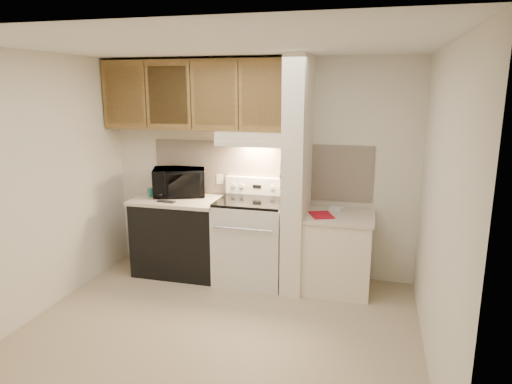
% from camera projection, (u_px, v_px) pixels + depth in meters
% --- Properties ---
extents(floor, '(3.60, 3.60, 0.00)m').
position_uv_depth(floor, '(219.00, 329.00, 4.19)').
color(floor, tan).
rests_on(floor, ground).
extents(ceiling, '(3.60, 3.60, 0.00)m').
position_uv_depth(ceiling, '(213.00, 45.00, 3.63)').
color(ceiling, white).
rests_on(ceiling, wall_back).
extents(wall_back, '(3.60, 2.50, 0.02)m').
position_uv_depth(wall_back, '(259.00, 168.00, 5.32)').
color(wall_back, silver).
rests_on(wall_back, floor).
extents(wall_left, '(0.02, 3.00, 2.50)m').
position_uv_depth(wall_left, '(38.00, 186.00, 4.36)').
color(wall_left, silver).
rests_on(wall_left, floor).
extents(wall_right, '(0.02, 3.00, 2.50)m').
position_uv_depth(wall_right, '(439.00, 212.00, 3.46)').
color(wall_right, silver).
rests_on(wall_right, floor).
extents(backsplash, '(2.60, 0.02, 0.63)m').
position_uv_depth(backsplash, '(259.00, 170.00, 5.31)').
color(backsplash, '#FEE3CA').
rests_on(backsplash, wall_back).
extents(range_body, '(0.76, 0.65, 0.92)m').
position_uv_depth(range_body, '(252.00, 242.00, 5.18)').
color(range_body, silver).
rests_on(range_body, floor).
extents(oven_window, '(0.50, 0.01, 0.30)m').
position_uv_depth(oven_window, '(244.00, 248.00, 4.87)').
color(oven_window, black).
rests_on(oven_window, range_body).
extents(oven_handle, '(0.65, 0.02, 0.02)m').
position_uv_depth(oven_handle, '(243.00, 229.00, 4.78)').
color(oven_handle, silver).
rests_on(oven_handle, range_body).
extents(cooktop, '(0.74, 0.64, 0.03)m').
position_uv_depth(cooktop, '(251.00, 201.00, 5.07)').
color(cooktop, black).
rests_on(cooktop, range_body).
extents(range_backguard, '(0.76, 0.08, 0.20)m').
position_uv_depth(range_backguard, '(258.00, 186.00, 5.31)').
color(range_backguard, silver).
rests_on(range_backguard, range_body).
extents(range_display, '(0.10, 0.01, 0.04)m').
position_uv_depth(range_display, '(257.00, 187.00, 5.27)').
color(range_display, black).
rests_on(range_display, range_backguard).
extents(range_knob_left_outer, '(0.05, 0.02, 0.05)m').
position_uv_depth(range_knob_left_outer, '(234.00, 185.00, 5.34)').
color(range_knob_left_outer, silver).
rests_on(range_knob_left_outer, range_backguard).
extents(range_knob_left_inner, '(0.05, 0.02, 0.05)m').
position_uv_depth(range_knob_left_inner, '(242.00, 186.00, 5.31)').
color(range_knob_left_inner, silver).
rests_on(range_knob_left_inner, range_backguard).
extents(range_knob_right_inner, '(0.05, 0.02, 0.05)m').
position_uv_depth(range_knob_right_inner, '(272.00, 188.00, 5.22)').
color(range_knob_right_inner, silver).
rests_on(range_knob_right_inner, range_backguard).
extents(range_knob_right_outer, '(0.05, 0.02, 0.05)m').
position_uv_depth(range_knob_right_outer, '(281.00, 188.00, 5.20)').
color(range_knob_right_outer, silver).
rests_on(range_knob_right_outer, range_backguard).
extents(dishwasher_front, '(1.00, 0.63, 0.87)m').
position_uv_depth(dishwasher_front, '(180.00, 237.00, 5.41)').
color(dishwasher_front, black).
rests_on(dishwasher_front, floor).
extents(left_countertop, '(1.04, 0.67, 0.04)m').
position_uv_depth(left_countertop, '(179.00, 200.00, 5.31)').
color(left_countertop, beige).
rests_on(left_countertop, dishwasher_front).
extents(spoon_rest, '(0.22, 0.09, 0.01)m').
position_uv_depth(spoon_rest, '(166.00, 202.00, 5.13)').
color(spoon_rest, black).
rests_on(spoon_rest, left_countertop).
extents(teal_jar, '(0.10, 0.10, 0.10)m').
position_uv_depth(teal_jar, '(152.00, 192.00, 5.38)').
color(teal_jar, '#1F6A67').
rests_on(teal_jar, left_countertop).
extents(outlet, '(0.08, 0.01, 0.12)m').
position_uv_depth(outlet, '(220.00, 179.00, 5.45)').
color(outlet, '#F5E7CC').
rests_on(outlet, backsplash).
extents(microwave, '(0.71, 0.60, 0.33)m').
position_uv_depth(microwave, '(179.00, 182.00, 5.41)').
color(microwave, black).
rests_on(microwave, left_countertop).
extents(partition_pillar, '(0.22, 0.70, 2.50)m').
position_uv_depth(partition_pillar, '(297.00, 176.00, 4.87)').
color(partition_pillar, white).
rests_on(partition_pillar, floor).
extents(pillar_trim, '(0.01, 0.70, 0.04)m').
position_uv_depth(pillar_trim, '(287.00, 171.00, 4.88)').
color(pillar_trim, olive).
rests_on(pillar_trim, partition_pillar).
extents(knife_strip, '(0.02, 0.42, 0.04)m').
position_uv_depth(knife_strip, '(285.00, 170.00, 4.83)').
color(knife_strip, black).
rests_on(knife_strip, partition_pillar).
extents(knife_blade_a, '(0.01, 0.03, 0.16)m').
position_uv_depth(knife_blade_a, '(281.00, 182.00, 4.70)').
color(knife_blade_a, silver).
rests_on(knife_blade_a, knife_strip).
extents(knife_handle_a, '(0.02, 0.02, 0.10)m').
position_uv_depth(knife_handle_a, '(281.00, 167.00, 4.69)').
color(knife_handle_a, black).
rests_on(knife_handle_a, knife_strip).
extents(knife_blade_b, '(0.01, 0.04, 0.18)m').
position_uv_depth(knife_blade_b, '(282.00, 181.00, 4.78)').
color(knife_blade_b, silver).
rests_on(knife_blade_b, knife_strip).
extents(knife_handle_b, '(0.02, 0.02, 0.10)m').
position_uv_depth(knife_handle_b, '(283.00, 166.00, 4.76)').
color(knife_handle_b, black).
rests_on(knife_handle_b, knife_strip).
extents(knife_blade_c, '(0.01, 0.04, 0.20)m').
position_uv_depth(knife_blade_c, '(284.00, 181.00, 4.85)').
color(knife_blade_c, silver).
rests_on(knife_blade_c, knife_strip).
extents(knife_handle_c, '(0.02, 0.02, 0.10)m').
position_uv_depth(knife_handle_c, '(284.00, 165.00, 4.82)').
color(knife_handle_c, black).
rests_on(knife_handle_c, knife_strip).
extents(knife_blade_d, '(0.01, 0.04, 0.16)m').
position_uv_depth(knife_blade_d, '(286.00, 177.00, 4.94)').
color(knife_blade_d, silver).
rests_on(knife_blade_d, knife_strip).
extents(knife_handle_d, '(0.02, 0.02, 0.10)m').
position_uv_depth(knife_handle_d, '(286.00, 164.00, 4.90)').
color(knife_handle_d, black).
rests_on(knife_handle_d, knife_strip).
extents(knife_blade_e, '(0.01, 0.04, 0.18)m').
position_uv_depth(knife_blade_e, '(287.00, 177.00, 5.01)').
color(knife_blade_e, silver).
rests_on(knife_blade_e, knife_strip).
extents(knife_handle_e, '(0.02, 0.02, 0.10)m').
position_uv_depth(knife_handle_e, '(287.00, 162.00, 4.98)').
color(knife_handle_e, black).
rests_on(knife_handle_e, knife_strip).
extents(oven_mitt, '(0.03, 0.11, 0.26)m').
position_uv_depth(oven_mitt, '(288.00, 180.00, 5.08)').
color(oven_mitt, gray).
rests_on(oven_mitt, partition_pillar).
extents(right_cab_base, '(0.70, 0.60, 0.81)m').
position_uv_depth(right_cab_base, '(338.00, 254.00, 4.94)').
color(right_cab_base, '#F5E7CC').
rests_on(right_cab_base, floor).
extents(right_countertop, '(0.74, 0.64, 0.04)m').
position_uv_depth(right_countertop, '(339.00, 217.00, 4.85)').
color(right_countertop, beige).
rests_on(right_countertop, right_cab_base).
extents(red_folder, '(0.31, 0.36, 0.01)m').
position_uv_depth(red_folder, '(321.00, 215.00, 4.82)').
color(red_folder, red).
rests_on(red_folder, right_countertop).
extents(white_box, '(0.15, 0.12, 0.04)m').
position_uv_depth(white_box, '(336.00, 209.00, 5.02)').
color(white_box, white).
rests_on(white_box, right_countertop).
extents(range_hood, '(0.78, 0.44, 0.15)m').
position_uv_depth(range_hood, '(254.00, 138.00, 5.03)').
color(range_hood, '#F5E7CC').
rests_on(range_hood, upper_cabinets).
extents(hood_lip, '(0.78, 0.04, 0.06)m').
position_uv_depth(hood_lip, '(249.00, 144.00, 4.84)').
color(hood_lip, '#F5E7CC').
rests_on(hood_lip, range_hood).
extents(upper_cabinets, '(2.18, 0.33, 0.77)m').
position_uv_depth(upper_cabinets, '(196.00, 95.00, 5.14)').
color(upper_cabinets, olive).
rests_on(upper_cabinets, wall_back).
extents(cab_door_a, '(0.46, 0.01, 0.63)m').
position_uv_depth(cab_door_a, '(124.00, 95.00, 5.19)').
color(cab_door_a, olive).
rests_on(cab_door_a, upper_cabinets).
extents(cab_gap_a, '(0.01, 0.01, 0.73)m').
position_uv_depth(cab_gap_a, '(146.00, 95.00, 5.12)').
color(cab_gap_a, black).
rests_on(cab_gap_a, upper_cabinets).
extents(cab_door_b, '(0.46, 0.01, 0.63)m').
position_uv_depth(cab_door_b, '(168.00, 95.00, 5.06)').
color(cab_door_b, olive).
rests_on(cab_door_b, upper_cabinets).
extents(cab_gap_b, '(0.01, 0.01, 0.73)m').
position_uv_depth(cab_gap_b, '(191.00, 95.00, 4.99)').
color(cab_gap_b, black).
rests_on(cab_gap_b, upper_cabinets).
extents(cab_door_c, '(0.46, 0.01, 0.63)m').
position_uv_depth(cab_door_c, '(214.00, 95.00, 4.92)').
color(cab_door_c, olive).
rests_on(cab_door_c, upper_cabinets).
extents(cab_gap_c, '(0.01, 0.01, 0.73)m').
position_uv_depth(cab_gap_c, '(238.00, 96.00, 4.85)').
color(cab_gap_c, black).
rests_on(cab_gap_c, upper_cabinets).
extents(cab_door_d, '(0.46, 0.01, 0.63)m').
position_uv_depth(cab_door_d, '(263.00, 96.00, 4.79)').
color(cab_door_d, olive).
rests_on(cab_door_d, upper_cabinets).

